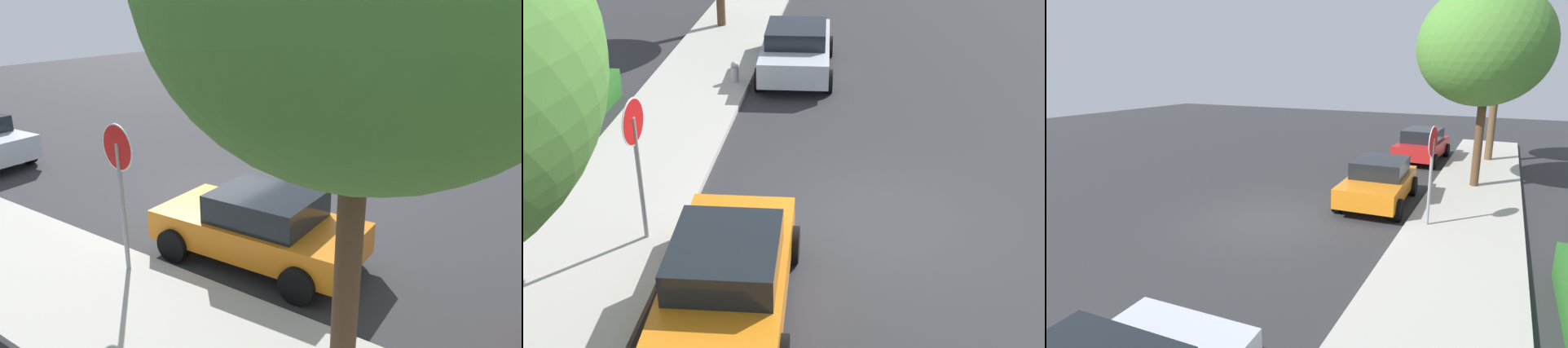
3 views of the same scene
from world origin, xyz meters
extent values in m
plane|color=#2D2D30|center=(0.00, 0.00, 0.00)|extent=(60.00, 60.00, 0.00)
cube|color=#B2ADA3|center=(0.00, 4.96, 0.07)|extent=(32.00, 2.85, 0.14)
cylinder|color=gray|center=(-1.27, 4.06, 1.22)|extent=(0.08, 0.08, 2.43)
cylinder|color=white|center=(-1.27, 4.06, 2.36)|extent=(0.80, 0.09, 0.80)
cylinder|color=red|center=(-1.27, 4.06, 2.36)|extent=(0.75, 0.10, 0.75)
cube|color=orange|center=(-2.81, 2.27, 0.59)|extent=(3.92, 1.94, 0.57)
cube|color=black|center=(-2.99, 2.26, 1.13)|extent=(1.88, 1.63, 0.51)
cylinder|color=black|center=(-1.55, 3.21, 0.32)|extent=(0.65, 0.25, 0.64)
cylinder|color=black|center=(-1.46, 1.46, 0.32)|extent=(0.65, 0.25, 0.64)
cylinder|color=black|center=(-4.16, 3.09, 0.32)|extent=(0.65, 0.25, 0.64)
cylinder|color=black|center=(-4.08, 1.33, 0.32)|extent=(0.65, 0.25, 0.64)
cube|color=red|center=(-9.79, 2.31, 0.61)|extent=(4.17, 1.92, 0.61)
cube|color=black|center=(-9.76, 2.31, 1.19)|extent=(2.20, 1.61, 0.56)
cylinder|color=black|center=(-11.22, 1.52, 0.32)|extent=(0.65, 0.25, 0.64)
cylinder|color=black|center=(-11.13, 3.23, 0.32)|extent=(0.65, 0.25, 0.64)
cylinder|color=black|center=(-8.44, 1.38, 0.32)|extent=(0.65, 0.25, 0.64)
cylinder|color=black|center=(-8.36, 3.09, 0.32)|extent=(0.65, 0.25, 0.64)
cylinder|color=#513823|center=(-5.80, 4.88, 1.67)|extent=(0.28, 0.28, 3.34)
ellipsoid|color=#4C8433|center=(-5.82, 4.74, 4.87)|extent=(4.28, 4.28, 3.93)
cylinder|color=brown|center=(-10.63, 5.11, 1.70)|extent=(0.32, 0.32, 3.41)
ellipsoid|color=#387A2D|center=(-10.81, 5.21, 4.35)|extent=(3.33, 3.33, 2.69)
camera|label=1|loc=(-7.75, 9.23, 4.63)|focal=35.00mm
camera|label=2|loc=(-10.46, 0.50, 6.70)|focal=45.00mm
camera|label=3|loc=(9.18, 5.63, 4.13)|focal=28.00mm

